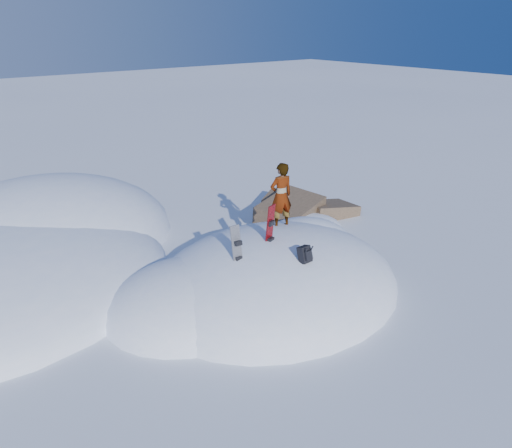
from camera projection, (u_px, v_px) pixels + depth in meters
ground at (275, 289)px, 13.28m from camera, size 120.00×120.00×0.00m
snow_mound at (264, 288)px, 13.35m from camera, size 8.00×6.00×3.00m
rock_outcrop at (299, 223)px, 17.59m from camera, size 4.68×4.41×1.68m
snowboard_red at (270, 233)px, 12.56m from camera, size 0.33×0.27×1.55m
snowboard_dark at (238, 252)px, 11.82m from camera, size 0.27×0.26×1.35m
backpack at (305, 254)px, 11.73m from camera, size 0.30×0.35×0.47m
gear_pile at (243, 339)px, 11.06m from camera, size 0.78×0.69×0.20m
person at (281, 196)px, 13.47m from camera, size 0.74×0.54×1.84m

